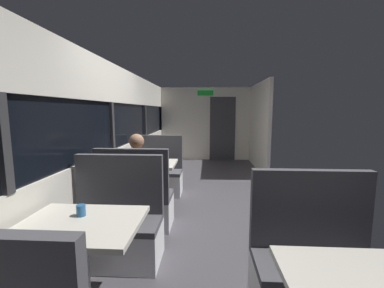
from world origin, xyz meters
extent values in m
cube|color=#423F44|center=(0.00, 0.00, -0.01)|extent=(3.30, 9.20, 0.02)
cube|color=beige|center=(-1.45, 0.00, 0.47)|extent=(0.08, 8.40, 0.95)
cube|color=beige|center=(-1.45, 0.00, 2.00)|extent=(0.08, 8.40, 0.60)
cube|color=black|center=(-1.46, 0.00, 1.32)|extent=(0.03, 8.40, 0.75)
cube|color=#2D2D30|center=(-1.43, -2.10, 1.32)|extent=(0.06, 0.08, 0.75)
cube|color=#2D2D30|center=(-1.43, 0.00, 1.32)|extent=(0.06, 0.08, 0.75)
cube|color=#2D2D30|center=(-1.43, 2.10, 1.32)|extent=(0.06, 0.08, 0.75)
cube|color=#2D2D30|center=(-1.43, 4.20, 1.32)|extent=(0.06, 0.08, 0.75)
cube|color=beige|center=(0.00, 4.20, 1.15)|extent=(2.90, 0.08, 2.30)
cube|color=#333338|center=(0.55, 4.15, 1.00)|extent=(0.80, 0.04, 2.00)
cube|color=green|center=(0.00, 4.14, 2.12)|extent=(0.50, 0.03, 0.16)
cube|color=beige|center=(1.45, 3.00, 1.15)|extent=(0.08, 2.40, 2.30)
cylinder|color=#9E9EA3|center=(-0.89, -2.09, 0.35)|extent=(0.10, 0.10, 0.70)
cube|color=beige|center=(-0.89, -2.09, 0.72)|extent=(0.90, 0.70, 0.04)
cube|color=silver|center=(-0.89, -1.43, 0.20)|extent=(0.95, 0.50, 0.39)
cube|color=#47474C|center=(-0.89, -1.43, 0.42)|extent=(0.95, 0.50, 0.06)
cube|color=#47474C|center=(-0.89, -1.22, 0.78)|extent=(0.95, 0.08, 0.65)
cylinder|color=#9E9EA3|center=(-0.89, 0.07, 0.35)|extent=(0.10, 0.10, 0.70)
cube|color=beige|center=(-0.89, 0.07, 0.72)|extent=(0.90, 0.70, 0.04)
cube|color=silver|center=(-0.89, -0.59, 0.20)|extent=(0.95, 0.50, 0.39)
cube|color=#47474C|center=(-0.89, -0.59, 0.42)|extent=(0.95, 0.50, 0.06)
cube|color=#47474C|center=(-0.89, -0.80, 0.78)|extent=(0.95, 0.08, 0.65)
cube|color=silver|center=(-0.89, 0.73, 0.20)|extent=(0.95, 0.50, 0.39)
cube|color=#47474C|center=(-0.89, 0.73, 0.42)|extent=(0.95, 0.50, 0.06)
cube|color=#47474C|center=(-0.89, 0.94, 0.78)|extent=(0.95, 0.08, 0.65)
cube|color=#47474C|center=(0.89, -2.03, 0.42)|extent=(0.95, 0.50, 0.06)
cube|color=#47474C|center=(0.89, -1.82, 0.78)|extent=(0.95, 0.08, 0.65)
cube|color=#26262D|center=(-0.89, -0.59, 0.23)|extent=(0.30, 0.36, 0.45)
cube|color=#8C664C|center=(-0.89, -0.54, 0.75)|extent=(0.34, 0.22, 0.60)
sphere|color=#8C664C|center=(-0.89, -0.52, 1.16)|extent=(0.20, 0.20, 0.20)
cylinder|color=#8C664C|center=(-1.09, -0.36, 0.77)|extent=(0.07, 0.28, 0.07)
cylinder|color=#8C664C|center=(-0.69, -0.36, 0.77)|extent=(0.07, 0.28, 0.07)
cylinder|color=#26598C|center=(-0.94, -1.98, 0.79)|extent=(0.07, 0.07, 0.09)
cylinder|color=#26598C|center=(-0.87, -0.07, 0.79)|extent=(0.07, 0.07, 0.09)
camera|label=1|loc=(0.05, -3.82, 1.57)|focal=23.35mm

